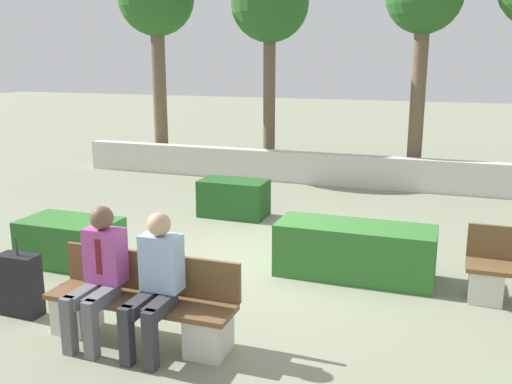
{
  "coord_description": "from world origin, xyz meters",
  "views": [
    {
      "loc": [
        2.43,
        -6.69,
        2.72
      ],
      "look_at": [
        -0.1,
        0.5,
        0.9
      ],
      "focal_mm": 40.0,
      "sensor_mm": 36.0,
      "label": 1
    }
  ],
  "objects_px": {
    "bench_front": "(142,308)",
    "tree_center_left": "(270,7)",
    "person_seated_woman": "(156,277)",
    "person_seated_man": "(99,269)",
    "tree_center_right": "(424,3)",
    "tree_leftmost": "(156,3)",
    "suitcase": "(20,285)"
  },
  "relations": [
    {
      "from": "person_seated_woman",
      "to": "tree_center_left",
      "type": "relative_size",
      "value": 0.28
    },
    {
      "from": "person_seated_man",
      "to": "person_seated_woman",
      "type": "relative_size",
      "value": 1.0
    },
    {
      "from": "tree_leftmost",
      "to": "person_seated_man",
      "type": "bearing_deg",
      "value": -65.29
    },
    {
      "from": "person_seated_woman",
      "to": "person_seated_man",
      "type": "bearing_deg",
      "value": 179.89
    },
    {
      "from": "bench_front",
      "to": "tree_leftmost",
      "type": "bearing_deg",
      "value": 117.23
    },
    {
      "from": "bench_front",
      "to": "tree_center_left",
      "type": "distance_m",
      "value": 9.24
    },
    {
      "from": "person_seated_man",
      "to": "tree_center_left",
      "type": "bearing_deg",
      "value": 97.19
    },
    {
      "from": "bench_front",
      "to": "person_seated_woman",
      "type": "distance_m",
      "value": 0.5
    },
    {
      "from": "tree_leftmost",
      "to": "tree_center_right",
      "type": "distance_m",
      "value": 6.05
    },
    {
      "from": "tree_center_left",
      "to": "tree_center_right",
      "type": "distance_m",
      "value": 3.46
    },
    {
      "from": "bench_front",
      "to": "tree_center_left",
      "type": "relative_size",
      "value": 0.4
    },
    {
      "from": "person_seated_woman",
      "to": "tree_center_left",
      "type": "bearing_deg",
      "value": 101.2
    },
    {
      "from": "person_seated_man",
      "to": "tree_leftmost",
      "type": "relative_size",
      "value": 0.27
    },
    {
      "from": "person_seated_man",
      "to": "tree_center_right",
      "type": "xyz_separation_m",
      "value": [
        2.34,
        8.06,
        3.02
      ]
    },
    {
      "from": "person_seated_woman",
      "to": "bench_front",
      "type": "bearing_deg",
      "value": 150.97
    },
    {
      "from": "tree_center_left",
      "to": "tree_center_right",
      "type": "xyz_separation_m",
      "value": [
        3.42,
        -0.51,
        -0.06
      ]
    },
    {
      "from": "person_seated_man",
      "to": "tree_leftmost",
      "type": "xyz_separation_m",
      "value": [
        -3.71,
        8.06,
        3.19
      ]
    },
    {
      "from": "bench_front",
      "to": "person_seated_man",
      "type": "bearing_deg",
      "value": -159.68
    },
    {
      "from": "person_seated_man",
      "to": "tree_center_right",
      "type": "relative_size",
      "value": 0.28
    },
    {
      "from": "tree_center_left",
      "to": "person_seated_woman",
      "type": "bearing_deg",
      "value": -78.8
    },
    {
      "from": "person_seated_man",
      "to": "tree_center_right",
      "type": "height_order",
      "value": "tree_center_right"
    },
    {
      "from": "person_seated_man",
      "to": "tree_center_right",
      "type": "bearing_deg",
      "value": 73.84
    },
    {
      "from": "tree_center_left",
      "to": "tree_leftmost",
      "type": "bearing_deg",
      "value": -168.86
    },
    {
      "from": "bench_front",
      "to": "person_seated_man",
      "type": "height_order",
      "value": "person_seated_man"
    },
    {
      "from": "bench_front",
      "to": "tree_center_right",
      "type": "xyz_separation_m",
      "value": [
        1.97,
        7.93,
        3.43
      ]
    },
    {
      "from": "person_seated_man",
      "to": "tree_leftmost",
      "type": "bearing_deg",
      "value": 114.71
    },
    {
      "from": "tree_center_left",
      "to": "tree_center_right",
      "type": "relative_size",
      "value": 1.02
    },
    {
      "from": "bench_front",
      "to": "tree_center_right",
      "type": "height_order",
      "value": "tree_center_right"
    },
    {
      "from": "bench_front",
      "to": "tree_center_right",
      "type": "relative_size",
      "value": 0.41
    },
    {
      "from": "person_seated_woman",
      "to": "tree_leftmost",
      "type": "height_order",
      "value": "tree_leftmost"
    },
    {
      "from": "person_seated_woman",
      "to": "tree_center_left",
      "type": "distance_m",
      "value": 9.27
    },
    {
      "from": "bench_front",
      "to": "suitcase",
      "type": "bearing_deg",
      "value": 178.46
    }
  ]
}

